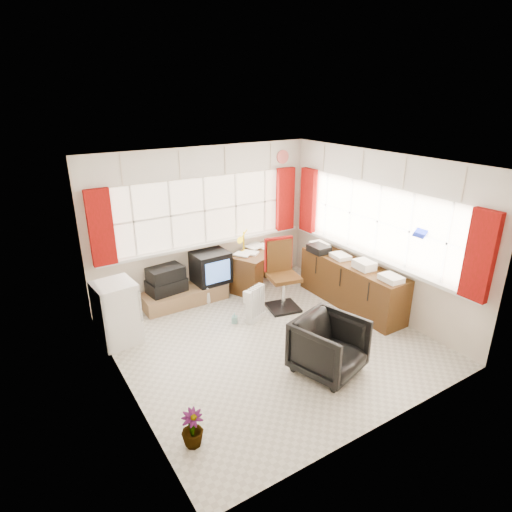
% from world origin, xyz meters
% --- Properties ---
extents(ground, '(4.00, 4.00, 0.00)m').
position_xyz_m(ground, '(0.00, 0.00, 0.00)').
color(ground, beige).
rests_on(ground, ground).
extents(room_walls, '(4.00, 4.00, 4.00)m').
position_xyz_m(room_walls, '(0.00, 0.00, 1.50)').
color(room_walls, beige).
rests_on(room_walls, ground).
extents(window_back, '(3.70, 0.12, 3.60)m').
position_xyz_m(window_back, '(0.00, 1.94, 0.95)').
color(window_back, '#FFE8C9').
rests_on(window_back, room_walls).
extents(window_right, '(0.12, 3.70, 3.60)m').
position_xyz_m(window_right, '(1.94, 0.00, 0.95)').
color(window_right, '#FFE8C9').
rests_on(window_right, room_walls).
extents(curtains, '(3.83, 3.83, 1.15)m').
position_xyz_m(curtains, '(0.92, 0.93, 1.46)').
color(curtains, '#9B080C').
rests_on(curtains, room_walls).
extents(overhead_cabinets, '(3.98, 3.98, 0.48)m').
position_xyz_m(overhead_cabinets, '(0.98, 0.98, 2.25)').
color(overhead_cabinets, silver).
rests_on(overhead_cabinets, room_walls).
extents(desk, '(1.32, 1.02, 0.72)m').
position_xyz_m(desk, '(0.89, 1.63, 0.38)').
color(desk, '#583814').
rests_on(desk, ground).
extents(desk_lamp, '(0.18, 0.16, 0.41)m').
position_xyz_m(desk_lamp, '(0.59, 1.70, 0.97)').
color(desk_lamp, yellow).
rests_on(desk_lamp, desk).
extents(task_chair, '(0.57, 0.59, 1.15)m').
position_xyz_m(task_chair, '(0.74, 0.80, 0.61)').
color(task_chair, black).
rests_on(task_chair, ground).
extents(office_chair, '(0.96, 0.97, 0.72)m').
position_xyz_m(office_chair, '(0.23, -0.97, 0.36)').
color(office_chair, black).
rests_on(office_chair, ground).
extents(radiator, '(0.39, 0.27, 0.55)m').
position_xyz_m(radiator, '(0.15, 0.62, 0.22)').
color(radiator, white).
rests_on(radiator, ground).
extents(credenza, '(0.50, 2.00, 0.85)m').
position_xyz_m(credenza, '(1.73, 0.20, 0.39)').
color(credenza, '#583814').
rests_on(credenza, ground).
extents(file_tray, '(0.28, 0.36, 0.12)m').
position_xyz_m(file_tray, '(1.58, 0.87, 0.81)').
color(file_tray, black).
rests_on(file_tray, credenza).
extents(tv_bench, '(1.40, 0.50, 0.25)m').
position_xyz_m(tv_bench, '(-0.55, 1.72, 0.12)').
color(tv_bench, '#886344').
rests_on(tv_bench, ground).
extents(crt_tv, '(0.60, 0.57, 0.53)m').
position_xyz_m(crt_tv, '(-0.03, 1.78, 0.52)').
color(crt_tv, black).
rests_on(crt_tv, tv_bench).
extents(hifi_stack, '(0.64, 0.45, 0.43)m').
position_xyz_m(hifi_stack, '(-0.83, 1.78, 0.46)').
color(hifi_stack, black).
rests_on(hifi_stack, tv_bench).
extents(mini_fridge, '(0.57, 0.57, 0.90)m').
position_xyz_m(mini_fridge, '(-1.80, 1.12, 0.45)').
color(mini_fridge, white).
rests_on(mini_fridge, ground).
extents(spray_bottle_a, '(0.12, 0.12, 0.28)m').
position_xyz_m(spray_bottle_a, '(-0.23, 1.51, 0.14)').
color(spray_bottle_a, silver).
rests_on(spray_bottle_a, ground).
extents(spray_bottle_b, '(0.11, 0.11, 0.17)m').
position_xyz_m(spray_bottle_b, '(-0.18, 0.69, 0.09)').
color(spray_bottle_b, '#82C2BD').
rests_on(spray_bottle_b, ground).
extents(flower_vase, '(0.25, 0.25, 0.40)m').
position_xyz_m(flower_vase, '(-1.72, -1.18, 0.20)').
color(flower_vase, black).
rests_on(flower_vase, ground).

